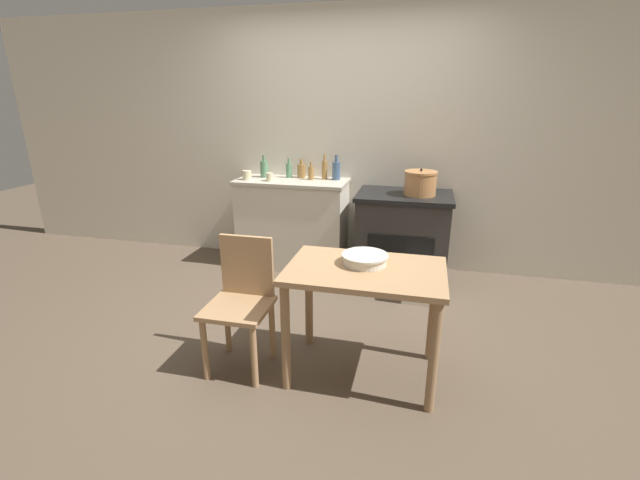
{
  "coord_description": "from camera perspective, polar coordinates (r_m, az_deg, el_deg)",
  "views": [
    {
      "loc": [
        0.8,
        -2.79,
        1.73
      ],
      "look_at": [
        0.0,
        0.45,
        0.59
      ],
      "focal_mm": 24.0,
      "sensor_mm": 36.0,
      "label": 1
    }
  ],
  "objects": [
    {
      "name": "ground_plane",
      "position": [
        3.37,
        -1.87,
        -12.04
      ],
      "size": [
        14.0,
        14.0,
        0.0
      ],
      "primitive_type": "plane",
      "color": "brown"
    },
    {
      "name": "wall_back",
      "position": [
        4.47,
        3.56,
        12.92
      ],
      "size": [
        8.0,
        0.07,
        2.55
      ],
      "color": "beige",
      "rests_on": "ground_plane"
    },
    {
      "name": "counter_cabinet",
      "position": [
        4.48,
        -3.68,
        2.26
      ],
      "size": [
        1.13,
        0.52,
        0.91
      ],
      "color": "beige",
      "rests_on": "ground_plane"
    },
    {
      "name": "stove",
      "position": [
        4.23,
        10.9,
        0.51
      ],
      "size": [
        0.89,
        0.66,
        0.85
      ],
      "color": "#2D2B28",
      "rests_on": "ground_plane"
    },
    {
      "name": "work_table",
      "position": [
        2.65,
        5.99,
        -6.3
      ],
      "size": [
        0.95,
        0.63,
        0.74
      ],
      "color": "#A87F56",
      "rests_on": "ground_plane"
    },
    {
      "name": "chair",
      "position": [
        2.85,
        -10.4,
        -7.75
      ],
      "size": [
        0.4,
        0.4,
        0.86
      ],
      "rotation": [
        0.0,
        0.0,
        0.01
      ],
      "color": "#A87F56",
      "rests_on": "ground_plane"
    },
    {
      "name": "flour_sack",
      "position": [
        3.85,
        12.99,
        -5.77
      ],
      "size": [
        0.27,
        0.19,
        0.32
      ],
      "primitive_type": "cube",
      "color": "beige",
      "rests_on": "ground_plane"
    },
    {
      "name": "stock_pot",
      "position": [
        4.06,
        13.23,
        7.4
      ],
      "size": [
        0.3,
        0.3,
        0.25
      ],
      "color": "#B77A47",
      "rests_on": "stove"
    },
    {
      "name": "mixing_bowl_large",
      "position": [
        2.65,
        6.0,
        -2.46
      ],
      "size": [
        0.29,
        0.29,
        0.06
      ],
      "color": "silver",
      "rests_on": "work_table"
    },
    {
      "name": "bottle_far_left",
      "position": [
        4.36,
        2.18,
        9.28
      ],
      "size": [
        0.08,
        0.08,
        0.25
      ],
      "color": "#3D5675",
      "rests_on": "counter_cabinet"
    },
    {
      "name": "bottle_left",
      "position": [
        4.37,
        -1.21,
        8.95
      ],
      "size": [
        0.06,
        0.06,
        0.18
      ],
      "color": "olive",
      "rests_on": "counter_cabinet"
    },
    {
      "name": "bottle_mid_left",
      "position": [
        4.38,
        0.61,
        9.36
      ],
      "size": [
        0.06,
        0.06,
        0.25
      ],
      "color": "olive",
      "rests_on": "counter_cabinet"
    },
    {
      "name": "bottle_center_left",
      "position": [
        4.49,
        -4.17,
        9.29
      ],
      "size": [
        0.06,
        0.06,
        0.2
      ],
      "color": "#517F5B",
      "rests_on": "counter_cabinet"
    },
    {
      "name": "bottle_center",
      "position": [
        4.53,
        -7.45,
        9.41
      ],
      "size": [
        0.08,
        0.08,
        0.23
      ],
      "color": "#517F5B",
      "rests_on": "counter_cabinet"
    },
    {
      "name": "bottle_center_right",
      "position": [
        4.48,
        -2.5,
        9.25
      ],
      "size": [
        0.08,
        0.08,
        0.19
      ],
      "color": "olive",
      "rests_on": "counter_cabinet"
    },
    {
      "name": "cup_mid_right",
      "position": [
        4.42,
        -9.72,
        8.52
      ],
      "size": [
        0.09,
        0.09,
        0.09
      ],
      "primitive_type": "cylinder",
      "color": "beige",
      "rests_on": "counter_cabinet"
    },
    {
      "name": "cup_right",
      "position": [
        4.32,
        -6.73,
        8.34
      ],
      "size": [
        0.07,
        0.07,
        0.08
      ],
      "primitive_type": "cylinder",
      "color": "beige",
      "rests_on": "counter_cabinet"
    }
  ]
}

